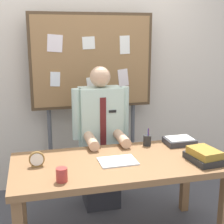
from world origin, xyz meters
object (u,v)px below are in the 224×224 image
(person, at_px, (101,144))
(coffee_mug, at_px, (62,175))
(pen_holder, at_px, (147,140))
(open_notebook, at_px, (118,161))
(paper_tray, at_px, (180,141))
(book_stack, at_px, (204,156))
(desk, at_px, (118,171))
(bulletin_board, at_px, (92,64))
(desk_clock, at_px, (37,160))

(person, distance_m, coffee_mug, 1.01)
(pen_holder, bearing_deg, open_notebook, -139.45)
(paper_tray, bearing_deg, pen_holder, 173.38)
(book_stack, height_order, pen_holder, pen_holder)
(coffee_mug, bearing_deg, paper_tray, 24.46)
(desk, distance_m, pen_holder, 0.47)
(bulletin_board, relative_size, paper_tray, 7.31)
(desk, height_order, bulletin_board, bulletin_board)
(person, height_order, bulletin_board, bulletin_board)
(bulletin_board, height_order, paper_tray, bulletin_board)
(desk, height_order, person, person)
(bulletin_board, height_order, book_stack, bulletin_board)
(coffee_mug, bearing_deg, desk_clock, 117.59)
(pen_holder, bearing_deg, bulletin_board, 114.95)
(desk, xyz_separation_m, paper_tray, (0.64, 0.25, 0.11))
(desk_clock, height_order, paper_tray, desk_clock)
(open_notebook, height_order, coffee_mug, coffee_mug)
(desk, bearing_deg, pen_holder, 39.32)
(person, height_order, open_notebook, person)
(open_notebook, bearing_deg, paper_tray, 22.38)
(bulletin_board, xyz_separation_m, paper_tray, (0.64, -0.78, -0.63))
(pen_holder, bearing_deg, desk_clock, -166.06)
(book_stack, xyz_separation_m, desk_clock, (-1.26, 0.22, 0.00))
(desk, height_order, paper_tray, paper_tray)
(desk_clock, xyz_separation_m, paper_tray, (1.26, 0.21, -0.03))
(desk, height_order, pen_holder, pen_holder)
(desk, bearing_deg, bulletin_board, 90.00)
(coffee_mug, relative_size, paper_tray, 0.37)
(coffee_mug, distance_m, paper_tray, 1.22)
(desk, distance_m, paper_tray, 0.70)
(person, bearing_deg, desk_clock, -136.57)
(book_stack, xyz_separation_m, pen_holder, (-0.30, 0.46, -0.00))
(person, relative_size, pen_holder, 8.75)
(bulletin_board, xyz_separation_m, desk_clock, (-0.62, -0.98, -0.61))
(open_notebook, xyz_separation_m, desk_clock, (-0.61, 0.06, 0.05))
(open_notebook, relative_size, desk_clock, 2.45)
(desk, xyz_separation_m, pen_holder, (0.35, 0.28, 0.14))
(desk, bearing_deg, open_notebook, -113.15)
(bulletin_board, distance_m, open_notebook, 1.24)
(bulletin_board, bearing_deg, person, -89.99)
(book_stack, bearing_deg, desk_clock, 169.92)
(open_notebook, distance_m, paper_tray, 0.71)
(desk, distance_m, bulletin_board, 1.27)
(person, distance_m, pen_holder, 0.50)
(book_stack, xyz_separation_m, paper_tray, (-0.00, 0.43, -0.02))
(book_stack, distance_m, desk_clock, 1.28)
(pen_holder, bearing_deg, person, 134.91)
(book_stack, xyz_separation_m, open_notebook, (-0.65, 0.16, -0.04))
(person, xyz_separation_m, pen_holder, (0.35, -0.35, 0.12))
(book_stack, distance_m, coffee_mug, 1.11)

